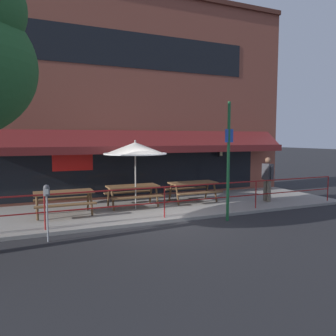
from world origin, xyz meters
TOP-DOWN VIEW (x-y plane):
  - ground_plane at (0.00, 0.00)m, footprint 120.00×120.00m
  - patio_deck at (0.00, 2.00)m, footprint 15.00×4.00m
  - restaurant_building at (0.00, 4.23)m, footprint 15.00×1.60m
  - patio_railing at (0.00, 0.30)m, footprint 13.84×0.04m
  - picnic_table_left at (-2.81, 1.81)m, footprint 1.80×1.42m
  - picnic_table_centre at (-0.43, 2.21)m, footprint 1.80×1.42m
  - picnic_table_right at (1.95, 2.17)m, footprint 1.80×1.42m
  - patio_umbrella_centre at (-0.43, 1.87)m, footprint 2.14×2.14m
  - pedestrian_walking at (4.64, 1.13)m, footprint 0.25×0.62m
  - parking_meter_near at (-3.42, -0.47)m, footprint 0.15×0.16m
  - street_sign_pole at (1.79, -0.45)m, footprint 0.28×0.09m

SIDE VIEW (x-z plane):
  - ground_plane at x=0.00m, z-range 0.00..0.00m
  - patio_deck at x=0.00m, z-range 0.00..0.10m
  - picnic_table_left at x=-2.81m, z-range 0.33..1.08m
  - picnic_table_centre at x=-0.43m, z-range 0.33..1.08m
  - picnic_table_right at x=1.95m, z-range 0.33..1.08m
  - patio_railing at x=0.00m, z-range 0.32..1.28m
  - pedestrian_walking at x=4.64m, z-range 0.20..1.91m
  - parking_meter_near at x=-3.42m, z-range 0.44..1.86m
  - street_sign_pole at x=1.79m, z-range 0.06..3.69m
  - patio_umbrella_centre at x=-0.43m, z-range 0.99..3.37m
  - restaurant_building at x=0.00m, z-range -0.03..8.54m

